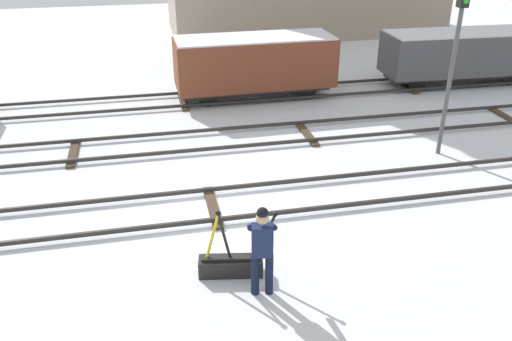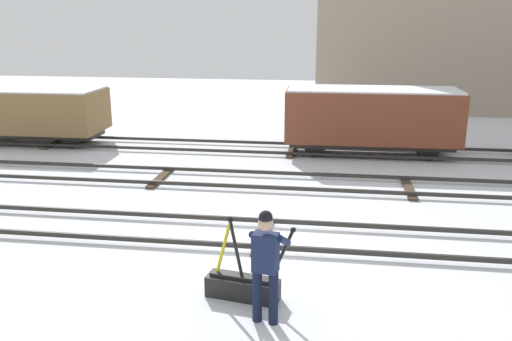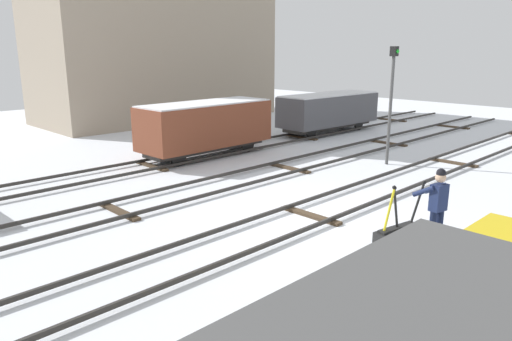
{
  "view_description": "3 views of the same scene",
  "coord_description": "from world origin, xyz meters",
  "px_view_note": "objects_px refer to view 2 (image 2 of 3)",
  "views": [
    {
      "loc": [
        -1.3,
        -10.91,
        6.47
      ],
      "look_at": [
        1.13,
        0.34,
        0.73
      ],
      "focal_mm": 37.44,
      "sensor_mm": 36.0,
      "label": 1
    },
    {
      "loc": [
        1.38,
        -10.61,
        4.56
      ],
      "look_at": [
        -0.4,
        1.78,
        0.99
      ],
      "focal_mm": 37.94,
      "sensor_mm": 36.0,
      "label": 2
    },
    {
      "loc": [
        -9.54,
        -7.65,
        4.37
      ],
      "look_at": [
        0.31,
        2.4,
        0.79
      ],
      "focal_mm": 33.52,
      "sensor_mm": 36.0,
      "label": 3
    }
  ],
  "objects_px": {
    "rail_worker": "(266,259)",
    "freight_car_back_track": "(35,111)",
    "freight_car_far_end": "(372,117)",
    "switch_lever_frame": "(243,285)"
  },
  "relations": [
    {
      "from": "freight_car_back_track",
      "to": "rail_worker",
      "type": "bearing_deg",
      "value": -48.73
    },
    {
      "from": "rail_worker",
      "to": "freight_car_far_end",
      "type": "xyz_separation_m",
      "value": [
        2.21,
        11.0,
        0.27
      ]
    },
    {
      "from": "switch_lever_frame",
      "to": "freight_car_back_track",
      "type": "distance_m",
      "value": 14.09
    },
    {
      "from": "rail_worker",
      "to": "freight_car_back_track",
      "type": "distance_m",
      "value": 14.86
    },
    {
      "from": "switch_lever_frame",
      "to": "freight_car_back_track",
      "type": "height_order",
      "value": "freight_car_back_track"
    },
    {
      "from": "rail_worker",
      "to": "freight_car_back_track",
      "type": "xyz_separation_m",
      "value": [
        -9.98,
        11.0,
        0.16
      ]
    },
    {
      "from": "switch_lever_frame",
      "to": "freight_car_back_track",
      "type": "bearing_deg",
      "value": 142.59
    },
    {
      "from": "freight_car_far_end",
      "to": "freight_car_back_track",
      "type": "height_order",
      "value": "freight_car_far_end"
    },
    {
      "from": "freight_car_back_track",
      "to": "freight_car_far_end",
      "type": "bearing_deg",
      "value": -0.95
    },
    {
      "from": "rail_worker",
      "to": "freight_car_far_end",
      "type": "height_order",
      "value": "freight_car_far_end"
    }
  ]
}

